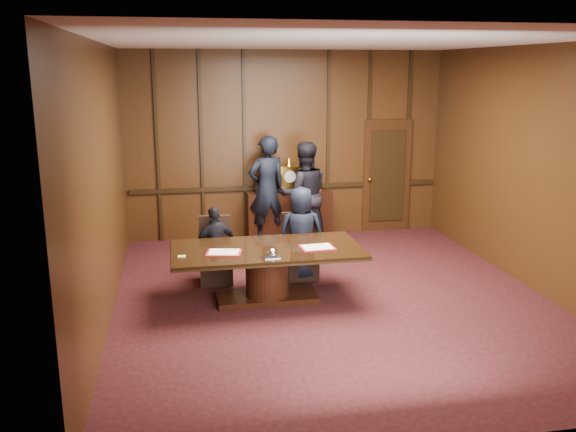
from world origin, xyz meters
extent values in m
plane|color=black|center=(0.00, 0.00, 0.00)|extent=(7.00, 7.00, 0.00)
plane|color=silver|center=(0.00, 0.00, 3.50)|extent=(7.00, 7.00, 0.00)
cube|color=black|center=(0.00, 3.50, 1.75)|extent=(6.00, 0.04, 3.50)
cube|color=black|center=(0.00, -3.50, 1.75)|extent=(6.00, 0.04, 3.50)
cube|color=black|center=(-3.00, 0.00, 1.75)|extent=(0.04, 7.00, 3.50)
cube|color=black|center=(3.00, 0.00, 1.75)|extent=(0.04, 7.00, 3.50)
cube|color=black|center=(0.00, 3.47, 0.95)|extent=(5.90, 0.05, 0.08)
cube|color=black|center=(2.00, 3.46, 1.10)|extent=(0.95, 0.06, 2.20)
sphere|color=gold|center=(1.63, 3.39, 1.05)|extent=(0.08, 0.08, 0.08)
cube|color=black|center=(0.00, 3.26, 0.45)|extent=(1.60, 0.45, 0.90)
cube|color=black|center=(-0.70, 3.26, 0.03)|extent=(0.12, 0.40, 0.06)
cube|color=black|center=(0.70, 3.26, 0.03)|extent=(0.12, 0.40, 0.06)
cube|color=gold|center=(0.00, 3.26, 1.14)|extent=(0.34, 0.18, 0.48)
cylinder|color=white|center=(0.00, 3.16, 1.20)|extent=(0.22, 0.03, 0.22)
cone|color=gold|center=(0.00, 3.26, 1.46)|extent=(0.14, 0.14, 0.16)
cube|color=black|center=(-0.55, 3.28, 1.01)|extent=(0.18, 0.04, 0.22)
cube|color=#EF4C1C|center=(0.50, 3.28, 0.96)|extent=(0.22, 0.12, 0.12)
cube|color=black|center=(-0.90, 0.12, 0.04)|extent=(1.40, 0.60, 0.08)
cylinder|color=black|center=(-0.90, 0.12, 0.39)|extent=(0.60, 0.60, 0.62)
cube|color=black|center=(-0.90, 0.12, 0.71)|extent=(2.62, 1.32, 0.02)
cube|color=black|center=(-0.90, 0.12, 0.73)|extent=(2.60, 1.30, 0.06)
cube|color=#AC0F19|center=(-1.50, -0.01, 0.77)|extent=(0.52, 0.42, 0.01)
cube|color=white|center=(-1.50, -0.01, 0.78)|extent=(0.45, 0.36, 0.01)
cube|color=#AC0F19|center=(-0.22, 0.00, 0.77)|extent=(0.48, 0.36, 0.01)
cube|color=white|center=(-0.22, 0.00, 0.78)|extent=(0.42, 0.31, 0.01)
cube|color=white|center=(-0.90, -0.33, 0.77)|extent=(0.20, 0.14, 0.01)
ellipsoid|color=white|center=(-0.90, -0.33, 0.82)|extent=(0.13, 0.13, 0.10)
cube|color=#D5C968|center=(-2.06, -0.08, 0.77)|extent=(0.11, 0.09, 0.01)
cube|color=black|center=(-1.55, 0.97, 0.23)|extent=(0.50, 0.50, 0.46)
cube|color=black|center=(-1.54, 1.18, 0.72)|extent=(0.48, 0.08, 0.55)
cylinder|color=black|center=(-1.75, 0.77, 0.12)|extent=(0.04, 0.04, 0.23)
cylinder|color=black|center=(-1.35, 1.17, 0.12)|extent=(0.04, 0.04, 0.23)
cube|color=black|center=(-0.25, 0.97, 0.23)|extent=(0.50, 0.50, 0.46)
cube|color=black|center=(-0.26, 1.18, 0.72)|extent=(0.48, 0.08, 0.55)
cylinder|color=black|center=(-0.45, 0.77, 0.12)|extent=(0.04, 0.04, 0.23)
cylinder|color=black|center=(-0.05, 1.17, 0.12)|extent=(0.04, 0.04, 0.23)
imported|color=black|center=(-1.55, 0.92, 0.59)|extent=(0.75, 0.48, 1.18)
imported|color=black|center=(-0.25, 0.92, 0.72)|extent=(0.73, 0.50, 1.44)
imported|color=black|center=(-0.44, 3.10, 0.99)|extent=(0.80, 0.61, 1.98)
imported|color=black|center=(0.16, 2.65, 0.95)|extent=(0.93, 0.72, 1.91)
camera|label=1|loc=(-2.09, -7.83, 3.17)|focal=38.00mm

